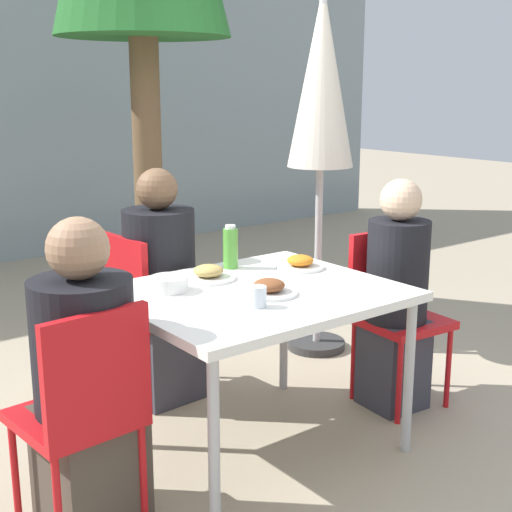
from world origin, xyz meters
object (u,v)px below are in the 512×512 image
object	(u,v)px
chair_left	(85,404)
person_right	(396,301)
closed_umbrella	(321,91)
chair_right	(392,303)
bottle	(230,248)
person_left	(86,387)
chair_far	(142,303)
salad_bowl	(169,284)
drinking_cup	(258,297)
person_far	(160,294)

from	to	relation	value
chair_left	person_right	bearing A→B (deg)	-1.97
closed_umbrella	chair_right	bearing A→B (deg)	-103.89
closed_umbrella	bottle	distance (m)	1.26
chair_left	person_right	world-z (taller)	person_right
person_left	chair_far	world-z (taller)	person_left
chair_far	chair_right	bearing A→B (deg)	48.66
chair_left	salad_bowl	world-z (taller)	chair_left
chair_far	closed_umbrella	size ratio (longest dim) A/B	0.41
chair_right	person_right	bearing A→B (deg)	57.95
chair_far	bottle	bearing A→B (deg)	29.04
chair_right	bottle	world-z (taller)	bottle
person_left	drinking_cup	size ratio (longest dim) A/B	13.87
person_far	drinking_cup	distance (m)	0.97
chair_left	person_left	world-z (taller)	person_left
chair_far	drinking_cup	world-z (taller)	chair_far
person_left	drinking_cup	xyz separation A→B (m)	(0.69, -0.13, 0.25)
closed_umbrella	drinking_cup	bearing A→B (deg)	-141.45
chair_far	person_far	distance (m)	0.11
chair_left	chair_far	size ratio (longest dim) A/B	1.00
person_far	drinking_cup	world-z (taller)	person_far
chair_left	closed_umbrella	size ratio (longest dim) A/B	0.41
chair_left	person_left	xyz separation A→B (m)	(0.04, 0.08, 0.03)
chair_left	bottle	bearing A→B (deg)	22.88
closed_umbrella	chair_left	bearing A→B (deg)	-154.61
bottle	salad_bowl	xyz separation A→B (m)	(-0.44, -0.16, -0.07)
person_right	person_left	bearing A→B (deg)	4.78
chair_left	salad_bowl	distance (m)	0.72
person_right	chair_far	bearing A→B (deg)	-36.68
salad_bowl	person_right	bearing A→B (deg)	-13.99
chair_far	drinking_cup	size ratio (longest dim) A/B	10.44
person_left	chair_far	xyz separation A→B (m)	(0.70, 0.85, -0.03)
chair_far	drinking_cup	distance (m)	1.02
chair_right	person_right	size ratio (longest dim) A/B	0.75
bottle	drinking_cup	world-z (taller)	bottle
chair_far	person_far	xyz separation A→B (m)	(0.08, -0.04, 0.05)
chair_right	closed_umbrella	bearing A→B (deg)	-98.92
chair_far	salad_bowl	size ratio (longest dim) A/B	5.31
person_left	bottle	distance (m)	1.11
chair_right	closed_umbrella	xyz separation A→B (m)	(0.19, 0.78, 1.06)
chair_right	person_right	distance (m)	0.10
person_far	drinking_cup	xyz separation A→B (m)	(-0.10, -0.94, 0.23)
person_far	bottle	distance (m)	0.50
chair_left	closed_umbrella	distance (m)	2.41
chair_far	bottle	xyz separation A→B (m)	(0.27, -0.41, 0.33)
person_right	person_far	distance (m)	1.20
person_left	person_right	world-z (taller)	person_right
person_left	salad_bowl	xyz separation A→B (m)	(0.52, 0.28, 0.24)
person_left	bottle	bearing A→B (deg)	19.96
person_far	chair_right	bearing A→B (deg)	47.94
bottle	chair_left	bearing A→B (deg)	-152.53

